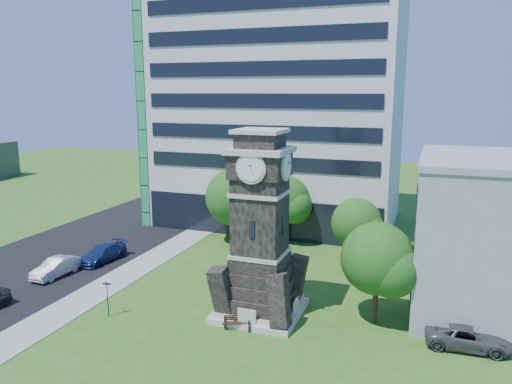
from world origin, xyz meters
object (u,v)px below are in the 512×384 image
at_px(car_street_mid, 56,267).
at_px(car_east_lot, 468,337).
at_px(park_bench, 237,322).
at_px(car_street_north, 102,254).
at_px(clock_tower, 260,237).
at_px(street_sign, 107,295).

height_order(car_street_mid, car_east_lot, car_street_mid).
bearing_deg(park_bench, car_street_north, 129.51).
distance_m(car_street_mid, park_bench, 17.35).
relative_size(car_east_lot, park_bench, 2.77).
xyz_separation_m(car_street_mid, car_street_north, (1.30, 4.18, -0.01)).
height_order(car_street_north, car_east_lot, car_street_north).
relative_size(clock_tower, car_street_mid, 2.83).
height_order(clock_tower, car_east_lot, clock_tower).
bearing_deg(car_east_lot, car_street_north, 77.28).
bearing_deg(car_street_mid, park_bench, -8.78).
relative_size(car_street_mid, car_street_north, 0.89).
bearing_deg(clock_tower, car_street_mid, 177.07).
distance_m(clock_tower, street_sign, 10.65).
height_order(car_street_north, park_bench, car_street_north).
relative_size(clock_tower, car_street_north, 2.52).
height_order(clock_tower, park_bench, clock_tower).
xyz_separation_m(park_bench, street_sign, (-8.59, -1.24, 1.04)).
xyz_separation_m(car_street_mid, car_east_lot, (30.37, -1.16, -0.05)).
relative_size(car_street_north, car_east_lot, 1.02).
relative_size(car_street_mid, car_east_lot, 0.91).
bearing_deg(car_street_north, clock_tower, -10.71).
distance_m(clock_tower, car_street_mid, 18.21).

